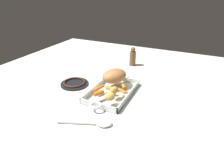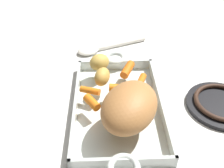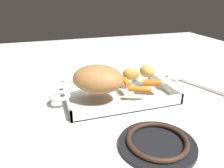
% 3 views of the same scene
% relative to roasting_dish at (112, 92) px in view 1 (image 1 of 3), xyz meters
% --- Properties ---
extents(ground_plane, '(1.89, 1.89, 0.00)m').
position_rel_roasting_dish_xyz_m(ground_plane, '(0.00, 0.00, -0.01)').
color(ground_plane, silver).
extents(roasting_dish, '(0.42, 0.21, 0.04)m').
position_rel_roasting_dish_xyz_m(roasting_dish, '(0.00, 0.00, 0.00)').
color(roasting_dish, silver).
rests_on(roasting_dish, ground_plane).
extents(pork_roast, '(0.18, 0.17, 0.08)m').
position_rel_roasting_dish_xyz_m(pork_roast, '(0.07, 0.02, 0.07)').
color(pork_roast, '#B3753F').
rests_on(pork_roast, roasting_dish).
extents(baby_carrot_southeast, '(0.06, 0.04, 0.02)m').
position_rel_roasting_dish_xyz_m(baby_carrot_southeast, '(-0.10, 0.03, 0.04)').
color(baby_carrot_southeast, orange).
rests_on(baby_carrot_southeast, roasting_dish).
extents(baby_carrot_long, '(0.07, 0.04, 0.02)m').
position_rel_roasting_dish_xyz_m(baby_carrot_long, '(-0.05, 0.06, 0.03)').
color(baby_carrot_long, orange).
rests_on(baby_carrot_long, roasting_dish).
extents(baby_carrot_northeast, '(0.02, 0.04, 0.02)m').
position_rel_roasting_dish_xyz_m(baby_carrot_northeast, '(-0.03, 0.00, 0.04)').
color(baby_carrot_northeast, orange).
rests_on(baby_carrot_northeast, roasting_dish).
extents(baby_carrot_center_right, '(0.05, 0.04, 0.02)m').
position_rel_roasting_dish_xyz_m(baby_carrot_center_right, '(0.02, -0.06, 0.04)').
color(baby_carrot_center_right, orange).
rests_on(baby_carrot_center_right, roasting_dish).
extents(baby_carrot_center_left, '(0.03, 0.05, 0.02)m').
position_rel_roasting_dish_xyz_m(baby_carrot_center_left, '(-0.02, -0.07, 0.03)').
color(baby_carrot_center_left, orange).
rests_on(baby_carrot_center_left, roasting_dish).
extents(potato_halved, '(0.07, 0.07, 0.04)m').
position_rel_roasting_dish_xyz_m(potato_halved, '(-0.12, -0.04, 0.05)').
color(potato_halved, gold).
rests_on(potato_halved, roasting_dish).
extents(potato_golden_large, '(0.06, 0.05, 0.04)m').
position_rel_roasting_dish_xyz_m(potato_golden_large, '(-0.06, -0.04, 0.05)').
color(potato_golden_large, gold).
rests_on(potato_golden_large, roasting_dish).
extents(stove_burner_rear, '(0.17, 0.17, 0.02)m').
position_rel_roasting_dish_xyz_m(stove_burner_rear, '(-0.00, 0.25, -0.00)').
color(stove_burner_rear, black).
rests_on(stove_burner_rear, ground_plane).
extents(serving_spoon, '(0.12, 0.23, 0.02)m').
position_rel_roasting_dish_xyz_m(serving_spoon, '(-0.27, -0.04, -0.00)').
color(serving_spoon, white).
rests_on(serving_spoon, ground_plane).
extents(pepper_mill, '(0.05, 0.05, 0.14)m').
position_rel_roasting_dish_xyz_m(pepper_mill, '(0.45, 0.04, 0.05)').
color(pepper_mill, brown).
rests_on(pepper_mill, ground_plane).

